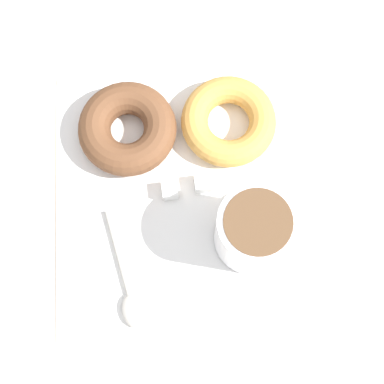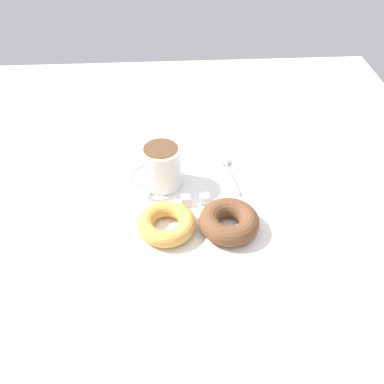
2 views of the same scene
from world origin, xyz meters
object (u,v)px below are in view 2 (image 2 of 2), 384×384
at_px(coffee_cup, 161,166).
at_px(sugar_cube, 204,198).
at_px(spoon, 227,165).
at_px(donut_near_cup, 166,224).
at_px(sugar_cube_extra, 186,200).
at_px(donut_far, 229,221).

height_order(coffee_cup, sugar_cube, coffee_cup).
bearing_deg(spoon, donut_near_cup, 143.32).
height_order(sugar_cube, sugar_cube_extra, same).
bearing_deg(spoon, sugar_cube_extra, 139.60).
bearing_deg(donut_near_cup, sugar_cube, -47.04).
height_order(spoon, sugar_cube, sugar_cube).
height_order(donut_near_cup, donut_far, donut_far).
xyz_separation_m(donut_near_cup, donut_far, (-0.00, -0.11, 0.00)).
bearing_deg(spoon, sugar_cube, 152.06).
relative_size(donut_near_cup, sugar_cube_extra, 6.15).
bearing_deg(donut_far, sugar_cube_extra, 46.57).
relative_size(coffee_cup, sugar_cube_extra, 5.98).
bearing_deg(coffee_cup, donut_far, -138.15).
bearing_deg(donut_near_cup, coffee_cup, 3.43).
distance_m(donut_far, sugar_cube_extra, 0.10).
bearing_deg(donut_near_cup, donut_far, -92.26).
relative_size(coffee_cup, donut_near_cup, 0.97).
xyz_separation_m(donut_far, sugar_cube, (0.07, 0.04, -0.01)).
relative_size(spoon, sugar_cube_extra, 7.54).
xyz_separation_m(spoon, sugar_cube, (-0.11, 0.06, 0.00)).
height_order(donut_far, sugar_cube, donut_far).
bearing_deg(donut_far, donut_near_cup, 87.74).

